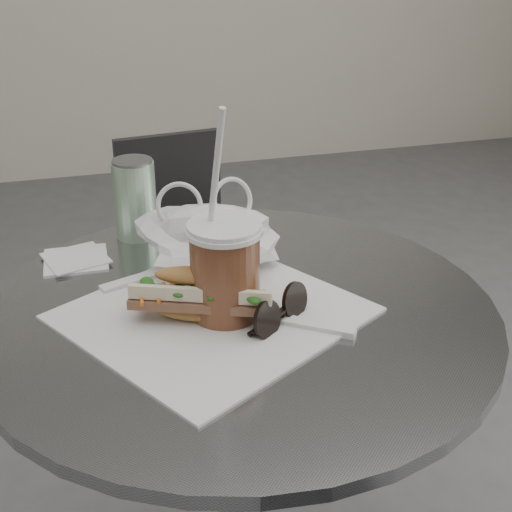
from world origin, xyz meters
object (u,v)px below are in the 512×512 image
object	(u,v)px
banh_mi	(197,295)
cafe_table	(241,451)
chair_far	(188,283)
drink_can	(135,199)
sunglasses	(280,312)
iced_coffee	(225,269)

from	to	relation	value
banh_mi	cafe_table	bearing A→B (deg)	39.26
chair_far	drink_can	world-z (taller)	drink_can
sunglasses	iced_coffee	bearing A→B (deg)	109.18
cafe_table	drink_can	distance (m)	0.47
cafe_table	drink_can	size ratio (longest dim) A/B	5.35
cafe_table	chair_far	distance (m)	0.89
cafe_table	drink_can	world-z (taller)	drink_can
drink_can	cafe_table	bearing A→B (deg)	-69.11
iced_coffee	sunglasses	size ratio (longest dim) A/B	2.86
banh_mi	iced_coffee	bearing A→B (deg)	22.66
drink_can	banh_mi	bearing A→B (deg)	-81.80
banh_mi	iced_coffee	world-z (taller)	iced_coffee
iced_coffee	sunglasses	distance (m)	0.10
cafe_table	sunglasses	world-z (taller)	sunglasses
sunglasses	drink_can	distance (m)	0.40
chair_far	banh_mi	world-z (taller)	banh_mi
sunglasses	drink_can	bearing A→B (deg)	75.92
iced_coffee	sunglasses	bearing A→B (deg)	-33.57
banh_mi	drink_can	size ratio (longest dim) A/B	1.73
banh_mi	drink_can	bearing A→B (deg)	120.19
banh_mi	sunglasses	bearing A→B (deg)	-0.10
cafe_table	iced_coffee	bearing A→B (deg)	-141.53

